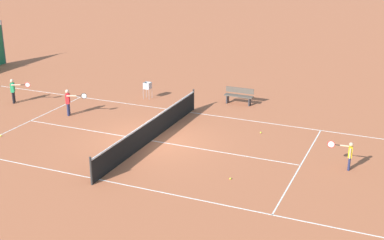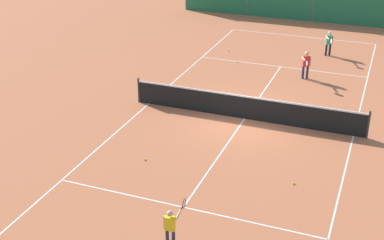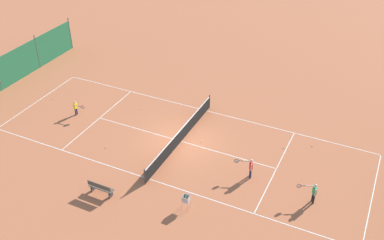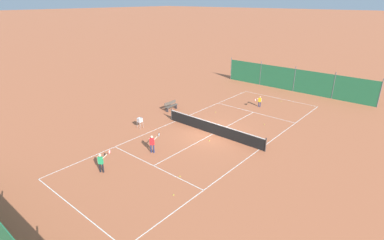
{
  "view_description": "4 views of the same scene",
  "coord_description": "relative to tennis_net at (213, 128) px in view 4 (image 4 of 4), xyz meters",
  "views": [
    {
      "loc": [
        -18.74,
        -9.95,
        8.46
      ],
      "look_at": [
        0.45,
        -1.69,
        1.03
      ],
      "focal_mm": 50.0,
      "sensor_mm": 36.0,
      "label": 1
    },
    {
      "loc": [
        4.82,
        -18.25,
        8.85
      ],
      "look_at": [
        -1.35,
        -2.21,
        0.69
      ],
      "focal_mm": 50.0,
      "sensor_mm": 36.0,
      "label": 2
    },
    {
      "loc": [
        20.88,
        10.78,
        17.35
      ],
      "look_at": [
        -1.57,
        0.04,
        0.74
      ],
      "focal_mm": 42.0,
      "sensor_mm": 36.0,
      "label": 3
    },
    {
      "loc": [
        -12.7,
        17.53,
        10.0
      ],
      "look_at": [
        1.63,
        0.66,
        0.97
      ],
      "focal_mm": 28.0,
      "sensor_mm": 36.0,
      "label": 4
    }
  ],
  "objects": [
    {
      "name": "courtside_bench",
      "position": [
        6.34,
        -1.78,
        -0.05
      ],
      "size": [
        0.36,
        1.5,
        0.84
      ],
      "color": "#51473D",
      "rests_on": "ground"
    },
    {
      "name": "player_far_service",
      "position": [
        0.34,
        -8.07,
        0.14
      ],
      "size": [
        0.37,
        0.95,
        1.09
      ],
      "color": "#23284C",
      "rests_on": "ground"
    },
    {
      "name": "court_line_markings",
      "position": [
        0.0,
        0.0,
        -0.5
      ],
      "size": [
        8.25,
        23.85,
        0.01
      ],
      "color": "white",
      "rests_on": "ground"
    },
    {
      "name": "ball_hopper",
      "position": [
        5.29,
        2.97,
        0.16
      ],
      "size": [
        0.36,
        0.36,
        0.89
      ],
      "color": "#B7B7BC",
      "rests_on": "ground"
    },
    {
      "name": "tennis_ball_mid_court",
      "position": [
        -2.22,
        -4.34,
        -0.47
      ],
      "size": [
        0.07,
        0.07,
        0.07
      ],
      "primitive_type": "sphere",
      "color": "#CCE033",
      "rests_on": "ground"
    },
    {
      "name": "windscreen_fence_near",
      "position": [
        -0.0,
        -15.5,
        0.81
      ],
      "size": [
        17.28,
        0.08,
        2.9
      ],
      "color": "#236B42",
      "rests_on": "ground"
    },
    {
      "name": "tennis_ball_near_corner",
      "position": [
        -3.15,
        7.83,
        -0.47
      ],
      "size": [
        0.07,
        0.07,
        0.07
      ],
      "primitive_type": "sphere",
      "color": "#CCE033",
      "rests_on": "ground"
    },
    {
      "name": "player_near_baseline",
      "position": [
        1.9,
        8.94,
        0.25
      ],
      "size": [
        0.47,
        1.08,
        1.28
      ],
      "color": "black",
      "rests_on": "ground"
    },
    {
      "name": "ground_plane",
      "position": [
        0.0,
        0.0,
        -0.5
      ],
      "size": [
        600.0,
        600.0,
        0.0
      ],
      "primitive_type": "plane",
      "color": "#B7603D"
    },
    {
      "name": "tennis_ball_far_corner",
      "position": [
        -2.16,
        6.24,
        -0.47
      ],
      "size": [
        0.07,
        0.07,
        0.07
      ],
      "primitive_type": "sphere",
      "color": "#CCE033",
      "rests_on": "ground"
    },
    {
      "name": "tennis_net",
      "position": [
        0.0,
        0.0,
        0.0
      ],
      "size": [
        9.18,
        0.08,
        1.06
      ],
      "color": "#2D2D2D",
      "rests_on": "ground"
    },
    {
      "name": "tennis_ball_by_net_left",
      "position": [
        -0.55,
        1.21,
        -0.47
      ],
      "size": [
        0.07,
        0.07,
        0.07
      ],
      "primitive_type": "sphere",
      "color": "#CCE033",
      "rests_on": "ground"
    },
    {
      "name": "player_near_service",
      "position": [
        1.39,
        5.17,
        0.26
      ],
      "size": [
        0.43,
        1.1,
        1.3
      ],
      "color": "#23284C",
      "rests_on": "ground"
    },
    {
      "name": "tennis_ball_service_box",
      "position": [
        -0.62,
        -11.03,
        -0.47
      ],
      "size": [
        0.07,
        0.07,
        0.07
      ],
      "primitive_type": "sphere",
      "color": "#CCE033",
      "rests_on": "ground"
    },
    {
      "name": "tennis_ball_alley_right",
      "position": [
        2.7,
        -4.03,
        -0.47
      ],
      "size": [
        0.07,
        0.07,
        0.07
      ],
      "primitive_type": "sphere",
      "color": "#CCE033",
      "rests_on": "ground"
    }
  ]
}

